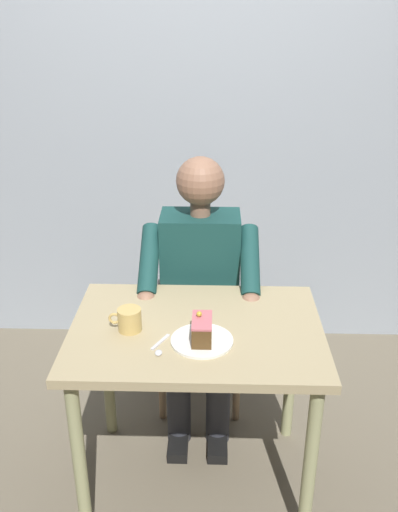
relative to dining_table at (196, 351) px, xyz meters
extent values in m
plane|color=#6D6250|center=(0.00, 0.00, -0.65)|extent=(14.00, 14.00, 0.00)
cube|color=#98A2AD|center=(0.00, -1.23, 0.85)|extent=(6.40, 0.12, 3.00)
cube|color=tan|center=(0.00, 0.00, 0.09)|extent=(0.96, 0.68, 0.04)
cylinder|color=tan|center=(-0.42, 0.28, -0.28)|extent=(0.05, 0.05, 0.74)
cylinder|color=tan|center=(0.42, 0.28, -0.28)|extent=(0.05, 0.05, 0.74)
cylinder|color=tan|center=(-0.42, -0.28, -0.28)|extent=(0.05, 0.05, 0.74)
cylinder|color=tan|center=(0.42, -0.28, -0.28)|extent=(0.05, 0.05, 0.74)
cube|color=tan|center=(0.00, -0.56, -0.24)|extent=(0.42, 0.42, 0.04)
cube|color=tan|center=(0.00, -0.75, 0.01)|extent=(0.38, 0.04, 0.45)
cylinder|color=tan|center=(-0.18, -0.38, -0.45)|extent=(0.04, 0.04, 0.41)
cylinder|color=tan|center=(0.18, -0.38, -0.45)|extent=(0.04, 0.04, 0.41)
cylinder|color=tan|center=(-0.18, -0.74, -0.45)|extent=(0.04, 0.04, 0.41)
cylinder|color=tan|center=(0.18, -0.74, -0.45)|extent=(0.04, 0.04, 0.41)
cube|color=#163F3C|center=(0.00, -0.54, 0.07)|extent=(0.36, 0.22, 0.58)
sphere|color=#8F654E|center=(0.00, -0.54, 0.52)|extent=(0.21, 0.21, 0.21)
cylinder|color=#8F654E|center=(0.00, -0.54, 0.39)|extent=(0.09, 0.09, 0.06)
cylinder|color=#163F3C|center=(-0.22, -0.40, 0.20)|extent=(0.08, 0.33, 0.26)
sphere|color=#8F654E|center=(-0.22, -0.24, 0.08)|extent=(0.09, 0.09, 0.09)
cylinder|color=#163F3C|center=(0.22, -0.40, 0.20)|extent=(0.08, 0.33, 0.26)
sphere|color=#8F654E|center=(0.22, -0.24, 0.08)|extent=(0.09, 0.09, 0.09)
cylinder|color=#303239|center=(-0.09, -0.42, -0.24)|extent=(0.13, 0.38, 0.14)
cylinder|color=#303239|center=(0.09, -0.42, -0.24)|extent=(0.13, 0.38, 0.14)
cylinder|color=#303239|center=(-0.09, -0.24, -0.46)|extent=(0.11, 0.11, 0.39)
cube|color=black|center=(-0.09, -0.18, -0.63)|extent=(0.09, 0.22, 0.05)
cylinder|color=#303239|center=(0.09, -0.24, -0.46)|extent=(0.11, 0.11, 0.39)
cube|color=black|center=(0.09, -0.18, -0.63)|extent=(0.09, 0.22, 0.05)
cylinder|color=white|center=(-0.02, 0.10, 0.11)|extent=(0.23, 0.23, 0.01)
cube|color=#52381B|center=(-0.02, 0.10, 0.15)|extent=(0.07, 0.13, 0.08)
cube|color=#C8636C|center=(-0.02, 0.10, 0.20)|extent=(0.07, 0.14, 0.01)
sphere|color=gold|center=(-0.01, 0.08, 0.21)|extent=(0.02, 0.02, 0.02)
cylinder|color=tan|center=(0.25, 0.03, 0.15)|extent=(0.09, 0.09, 0.09)
torus|color=tan|center=(0.30, 0.03, 0.15)|extent=(0.05, 0.01, 0.05)
cylinder|color=black|center=(0.25, 0.03, 0.19)|extent=(0.08, 0.08, 0.01)
cube|color=silver|center=(0.13, 0.11, 0.11)|extent=(0.06, 0.10, 0.01)
ellipsoid|color=silver|center=(0.13, 0.18, 0.11)|extent=(0.03, 0.04, 0.01)
camera|label=1|loc=(-0.06, 1.80, 1.22)|focal=39.03mm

